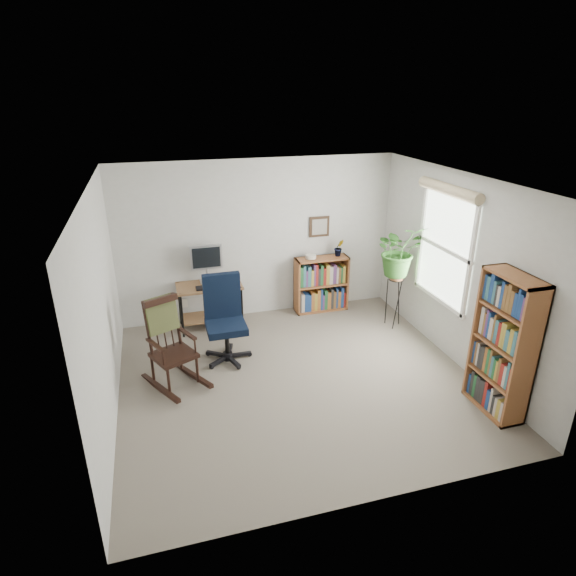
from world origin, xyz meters
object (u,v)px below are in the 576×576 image
object	(u,v)px
desk	(210,306)
rocking_chair	(173,344)
low_bookshelf	(321,284)
tall_bookshelf	(503,345)
office_chair	(226,320)

from	to	relation	value
desk	rocking_chair	world-z (taller)	rocking_chair
low_bookshelf	tall_bookshelf	world-z (taller)	tall_bookshelf
desk	rocking_chair	bearing A→B (deg)	-113.68
rocking_chair	tall_bookshelf	bearing A→B (deg)	-48.88
rocking_chair	tall_bookshelf	world-z (taller)	tall_bookshelf
low_bookshelf	tall_bookshelf	bearing A→B (deg)	-72.07
office_chair	tall_bookshelf	bearing A→B (deg)	-35.09
office_chair	rocking_chair	size ratio (longest dim) A/B	1.05
office_chair	low_bookshelf	xyz separation A→B (m)	(1.70, 1.13, -0.13)
low_bookshelf	tall_bookshelf	xyz separation A→B (m)	(0.96, -2.98, 0.35)
rocking_chair	tall_bookshelf	distance (m)	3.66
office_chair	tall_bookshelf	distance (m)	3.25
desk	rocking_chair	distance (m)	1.54
tall_bookshelf	low_bookshelf	bearing A→B (deg)	107.93
rocking_chair	desk	bearing A→B (deg)	40.97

